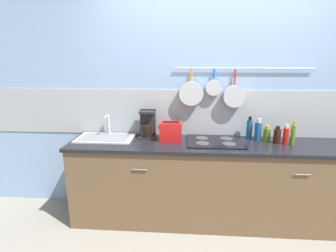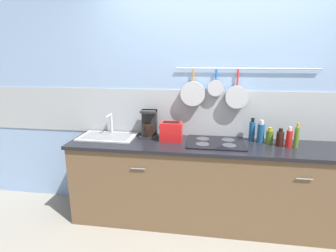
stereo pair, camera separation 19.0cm
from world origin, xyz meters
TOP-DOWN VIEW (x-y plane):
  - ground_plane at (0.00, 0.00)m, footprint 12.00×12.00m
  - wall_back at (-0.00, 0.32)m, footprint 7.20×0.15m
  - cabinet_base at (0.00, -0.00)m, footprint 3.01×0.55m
  - countertop at (0.00, 0.00)m, footprint 3.05×0.57m
  - sink_basin at (-1.18, 0.09)m, footprint 0.60×0.37m
  - coffee_maker at (-0.74, 0.17)m, footprint 0.18×0.17m
  - toaster at (-0.48, 0.07)m, footprint 0.24×0.15m
  - cooktop at (-0.02, 0.05)m, footprint 0.58×0.44m
  - bottle_sesame_oil at (0.36, 0.20)m, footprint 0.06×0.06m
  - bottle_dish_soap at (0.43, 0.15)m, footprint 0.07×0.07m
  - bottle_cooking_wine at (0.52, 0.12)m, footprint 0.07×0.07m
  - bottle_olive_oil at (0.60, 0.05)m, footprint 0.07×0.07m
  - bottle_hot_sauce at (0.68, 0.03)m, footprint 0.06×0.06m
  - bottle_vinegar at (0.74, 0.02)m, footprint 0.04×0.04m

SIDE VIEW (x-z plane):
  - ground_plane at x=0.00m, z-range 0.00..0.00m
  - cabinet_base at x=0.00m, z-range 0.00..0.85m
  - countertop at x=0.00m, z-range 0.85..0.88m
  - cooktop at x=-0.02m, z-range 0.88..0.90m
  - sink_basin at x=-1.18m, z-range 0.78..1.02m
  - bottle_cooking_wine at x=0.52m, z-range 0.87..1.04m
  - bottle_olive_oil at x=0.60m, z-range 0.87..1.05m
  - bottle_hot_sauce at x=0.68m, z-range 0.87..1.07m
  - toaster at x=-0.48m, z-range 0.88..1.08m
  - bottle_dish_soap at x=0.43m, z-range 0.87..1.10m
  - bottle_sesame_oil at x=0.36m, z-range 0.87..1.11m
  - bottle_vinegar at x=0.74m, z-range 0.87..1.11m
  - coffee_maker at x=-0.74m, z-range 0.86..1.15m
  - wall_back at x=0.00m, z-range -0.03..2.57m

